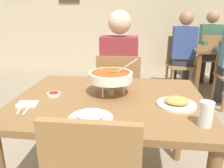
# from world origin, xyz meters

# --- Properties ---
(cafe_rear_partition) EXTENTS (10.00, 0.10, 3.00)m
(cafe_rear_partition) POSITION_xyz_m (0.00, 3.51, 1.50)
(cafe_rear_partition) COLOR beige
(cafe_rear_partition) RESTS_ON ground_plane
(dining_table_main) EXTENTS (1.25, 0.97, 0.74)m
(dining_table_main) POSITION_xyz_m (0.00, 0.00, 0.64)
(dining_table_main) COLOR brown
(dining_table_main) RESTS_ON ground_plane
(chair_diner_main) EXTENTS (0.44, 0.44, 0.90)m
(chair_diner_main) POSITION_xyz_m (-0.00, 0.77, 0.51)
(chair_diner_main) COLOR olive
(chair_diner_main) RESTS_ON ground_plane
(diner_main) EXTENTS (0.40, 0.45, 1.31)m
(diner_main) POSITION_xyz_m (0.00, 0.81, 0.75)
(diner_main) COLOR #2D2D38
(diner_main) RESTS_ON ground_plane
(curry_bowl) EXTENTS (0.33, 0.30, 0.26)m
(curry_bowl) POSITION_xyz_m (0.00, 0.07, 0.87)
(curry_bowl) COLOR silver
(curry_bowl) RESTS_ON dining_table_main
(rice_plate) EXTENTS (0.24, 0.24, 0.06)m
(rice_plate) POSITION_xyz_m (-0.06, -0.33, 0.77)
(rice_plate) COLOR white
(rice_plate) RESTS_ON dining_table_main
(appetizer_plate) EXTENTS (0.24, 0.24, 0.06)m
(appetizer_plate) POSITION_xyz_m (0.43, -0.08, 0.77)
(appetizer_plate) COLOR white
(appetizer_plate) RESTS_ON dining_table_main
(sauce_dish) EXTENTS (0.09, 0.09, 0.02)m
(sauce_dish) POSITION_xyz_m (-0.39, 0.00, 0.76)
(sauce_dish) COLOR white
(sauce_dish) RESTS_ON dining_table_main
(napkin_folded) EXTENTS (0.13, 0.09, 0.02)m
(napkin_folded) POSITION_xyz_m (-0.49, -0.18, 0.75)
(napkin_folded) COLOR white
(napkin_folded) RESTS_ON dining_table_main
(fork_utensil) EXTENTS (0.06, 0.17, 0.01)m
(fork_utensil) POSITION_xyz_m (-0.51, -0.23, 0.75)
(fork_utensil) COLOR silver
(fork_utensil) RESTS_ON dining_table_main
(spoon_utensil) EXTENTS (0.03, 0.17, 0.01)m
(spoon_utensil) POSITION_xyz_m (-0.46, -0.23, 0.75)
(spoon_utensil) COLOR silver
(spoon_utensil) RESTS_ON dining_table_main
(drink_glass) EXTENTS (0.07, 0.07, 0.13)m
(drink_glass) POSITION_xyz_m (0.53, -0.32, 0.80)
(drink_glass) COLOR silver
(drink_glass) RESTS_ON dining_table_main
(dining_table_far) EXTENTS (1.00, 0.80, 0.74)m
(dining_table_far) POSITION_xyz_m (1.53, 2.35, 0.61)
(dining_table_far) COLOR brown
(dining_table_far) RESTS_ON ground_plane
(chair_bg_left) EXTENTS (0.49, 0.49, 0.90)m
(chair_bg_left) POSITION_xyz_m (0.90, 2.42, 0.51)
(chair_bg_left) COLOR olive
(chair_bg_left) RESTS_ON ground_plane
(chair_bg_middle) EXTENTS (0.45, 0.45, 0.90)m
(chair_bg_middle) POSITION_xyz_m (1.51, 2.87, 0.51)
(chair_bg_middle) COLOR olive
(chair_bg_middle) RESTS_ON ground_plane
(patron_bg_left) EXTENTS (0.40, 0.45, 1.31)m
(patron_bg_left) POSITION_xyz_m (0.91, 2.35, 0.75)
(patron_bg_left) COLOR #2D2D38
(patron_bg_left) RESTS_ON ground_plane
(patron_bg_middle) EXTENTS (0.40, 0.45, 1.31)m
(patron_bg_middle) POSITION_xyz_m (1.49, 2.93, 0.75)
(patron_bg_middle) COLOR #2D2D38
(patron_bg_middle) RESTS_ON ground_plane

